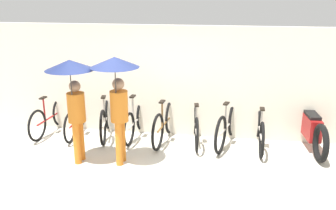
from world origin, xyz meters
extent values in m
plane|color=beige|center=(0.00, 0.00, 0.00)|extent=(30.00, 30.00, 0.00)
cube|color=beige|center=(0.00, 2.24, 1.21)|extent=(13.65, 0.12, 2.41)
torus|color=black|center=(-2.29, 2.36, 0.34)|extent=(0.09, 0.69, 0.69)
torus|color=black|center=(-2.35, 1.35, 0.34)|extent=(0.09, 0.69, 0.69)
cylinder|color=maroon|center=(-2.32, 1.85, 0.34)|extent=(0.10, 1.01, 0.04)
cylinder|color=maroon|center=(-2.33, 1.68, 0.60)|extent=(0.04, 0.04, 0.51)
cube|color=black|center=(-2.33, 1.68, 0.87)|extent=(0.10, 0.21, 0.03)
cylinder|color=maroon|center=(-2.29, 2.36, 0.68)|extent=(0.04, 0.04, 0.67)
cylinder|color=maroon|center=(-2.29, 2.36, 1.02)|extent=(0.44, 0.05, 0.03)
torus|color=black|center=(-1.69, 2.41, 0.33)|extent=(0.09, 0.66, 0.66)
torus|color=black|center=(-1.62, 1.36, 0.33)|extent=(0.09, 0.66, 0.66)
cylinder|color=maroon|center=(-1.65, 1.89, 0.33)|extent=(0.10, 1.05, 0.04)
cylinder|color=maroon|center=(-1.64, 1.70, 0.59)|extent=(0.04, 0.04, 0.53)
cube|color=black|center=(-1.64, 1.70, 0.88)|extent=(0.10, 0.21, 0.03)
cylinder|color=maroon|center=(-1.69, 2.41, 0.68)|extent=(0.04, 0.04, 0.70)
cylinder|color=maroon|center=(-1.69, 2.41, 1.03)|extent=(0.44, 0.06, 0.03)
torus|color=black|center=(-1.09, 2.33, 0.38)|extent=(0.21, 0.75, 0.76)
torus|color=black|center=(-0.89, 1.37, 0.38)|extent=(0.21, 0.75, 0.76)
cylinder|color=#A59E93|center=(-0.99, 1.85, 0.38)|extent=(0.24, 0.97, 0.04)
cylinder|color=#A59E93|center=(-0.96, 1.69, 0.66)|extent=(0.04, 0.04, 0.56)
cube|color=black|center=(-0.96, 1.69, 0.95)|extent=(0.13, 0.21, 0.03)
cylinder|color=#A59E93|center=(-1.09, 2.33, 0.68)|extent=(0.04, 0.04, 0.60)
cylinder|color=#A59E93|center=(-1.09, 2.33, 0.98)|extent=(0.44, 0.12, 0.03)
torus|color=black|center=(-0.31, 2.39, 0.36)|extent=(0.09, 0.71, 0.71)
torus|color=black|center=(-0.35, 1.43, 0.36)|extent=(0.09, 0.71, 0.71)
cylinder|color=#A59E93|center=(-0.33, 1.91, 0.36)|extent=(0.08, 0.96, 0.04)
cylinder|color=#A59E93|center=(-0.34, 1.74, 0.66)|extent=(0.04, 0.04, 0.60)
cube|color=black|center=(-0.34, 1.74, 0.98)|extent=(0.10, 0.20, 0.03)
cylinder|color=#A59E93|center=(-0.31, 2.39, 0.68)|extent=(0.04, 0.04, 0.65)
cylinder|color=#A59E93|center=(-0.31, 2.39, 1.01)|extent=(0.44, 0.05, 0.03)
torus|color=black|center=(0.38, 2.29, 0.38)|extent=(0.13, 0.76, 0.76)
torus|color=black|center=(0.28, 1.30, 0.38)|extent=(0.13, 0.76, 0.76)
cylinder|color=brown|center=(0.33, 1.80, 0.38)|extent=(0.14, 1.00, 0.04)
cylinder|color=brown|center=(0.31, 1.62, 0.65)|extent=(0.04, 0.04, 0.53)
cube|color=black|center=(0.31, 1.62, 0.93)|extent=(0.11, 0.21, 0.03)
cylinder|color=brown|center=(0.38, 2.29, 0.73)|extent=(0.04, 0.04, 0.70)
cylinder|color=brown|center=(0.38, 2.29, 1.08)|extent=(0.44, 0.07, 0.03)
torus|color=black|center=(0.93, 2.34, 0.35)|extent=(0.14, 0.71, 0.71)
torus|color=black|center=(1.06, 1.36, 0.35)|extent=(0.14, 0.71, 0.71)
cylinder|color=#A59E93|center=(0.99, 1.85, 0.35)|extent=(0.17, 0.99, 0.04)
cylinder|color=#A59E93|center=(1.02, 1.67, 0.61)|extent=(0.04, 0.04, 0.51)
cube|color=black|center=(1.02, 1.67, 0.87)|extent=(0.12, 0.21, 0.03)
cylinder|color=#A59E93|center=(0.93, 2.34, 0.66)|extent=(0.04, 0.04, 0.61)
cylinder|color=#A59E93|center=(0.93, 2.34, 0.96)|extent=(0.44, 0.09, 0.03)
torus|color=black|center=(1.78, 2.37, 0.38)|extent=(0.24, 0.76, 0.77)
torus|color=black|center=(1.53, 1.34, 0.38)|extent=(0.24, 0.76, 0.77)
cylinder|color=#A59E93|center=(1.65, 1.86, 0.38)|extent=(0.29, 1.04, 0.04)
cylinder|color=#A59E93|center=(1.61, 1.68, 0.65)|extent=(0.04, 0.04, 0.54)
cube|color=black|center=(1.61, 1.68, 0.93)|extent=(0.14, 0.22, 0.03)
cylinder|color=#A59E93|center=(1.78, 2.37, 0.71)|extent=(0.04, 0.04, 0.65)
cylinder|color=#A59E93|center=(1.78, 2.37, 1.04)|extent=(0.43, 0.13, 0.03)
torus|color=black|center=(2.32, 2.37, 0.36)|extent=(0.06, 0.71, 0.71)
torus|color=black|center=(2.31, 1.28, 0.36)|extent=(0.06, 0.71, 0.71)
cylinder|color=#A59E93|center=(2.32, 1.83, 0.36)|extent=(0.04, 1.09, 0.04)
cylinder|color=#A59E93|center=(2.32, 1.63, 0.61)|extent=(0.04, 0.04, 0.50)
cube|color=black|center=(2.32, 1.63, 0.87)|extent=(0.09, 0.20, 0.03)
cylinder|color=#A59E93|center=(2.32, 2.37, 0.71)|extent=(0.04, 0.04, 0.71)
cylinder|color=#A59E93|center=(2.32, 2.37, 1.07)|extent=(0.44, 0.03, 0.03)
cylinder|color=#C66B1E|center=(-1.07, 0.63, 0.40)|extent=(0.13, 0.13, 0.80)
cylinder|color=#C66B1E|center=(-1.08, 0.45, 0.40)|extent=(0.13, 0.13, 0.80)
cylinder|color=#C66B1E|center=(-1.08, 0.54, 1.07)|extent=(0.32, 0.32, 0.54)
sphere|color=#997051|center=(-1.08, 0.54, 1.46)|extent=(0.21, 0.21, 0.21)
cylinder|color=#332D28|center=(-1.08, 0.40, 1.44)|extent=(0.02, 0.02, 0.69)
cone|color=#19234C|center=(-1.08, 0.40, 1.88)|extent=(0.86, 0.86, 0.18)
cylinder|color=#C66B1E|center=(-0.28, 0.69, 0.41)|extent=(0.13, 0.13, 0.83)
cylinder|color=#C66B1E|center=(-0.29, 0.51, 0.41)|extent=(0.13, 0.13, 0.83)
cylinder|color=#C66B1E|center=(-0.29, 0.60, 1.11)|extent=(0.32, 0.32, 0.56)
sphere|color=#997051|center=(-0.29, 0.60, 1.52)|extent=(0.22, 0.22, 0.22)
cylinder|color=#332D28|center=(-0.29, 0.46, 1.50)|extent=(0.02, 0.02, 0.71)
cone|color=#19234C|center=(-0.29, 0.46, 1.94)|extent=(0.85, 0.85, 0.18)
torus|color=black|center=(3.28, 2.61, 0.37)|extent=(0.17, 0.74, 0.74)
torus|color=black|center=(3.39, 1.27, 0.37)|extent=(0.17, 0.74, 0.74)
cube|color=maroon|center=(3.34, 1.94, 0.45)|extent=(0.30, 0.76, 0.44)
cube|color=black|center=(3.34, 1.94, 0.70)|extent=(0.26, 0.53, 0.06)
cylinder|color=#B2B2B7|center=(3.28, 2.61, 0.92)|extent=(0.58, 0.08, 0.03)
camera|label=1|loc=(1.63, -5.57, 3.11)|focal=40.00mm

